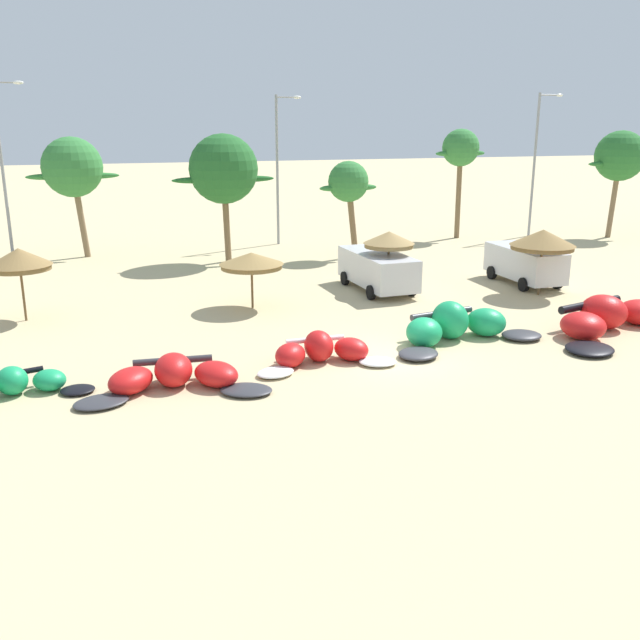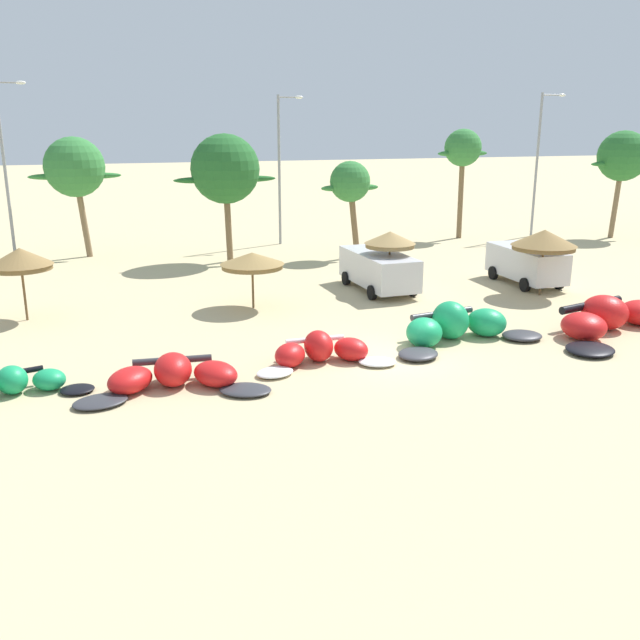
% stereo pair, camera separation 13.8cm
% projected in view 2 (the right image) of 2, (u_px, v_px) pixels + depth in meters
% --- Properties ---
extents(ground_plane, '(260.00, 260.00, 0.00)m').
position_uv_depth(ground_plane, '(394.00, 357.00, 24.19)').
color(ground_plane, '#C6B284').
extents(kite_far_left, '(4.45, 2.65, 0.87)m').
position_uv_depth(kite_far_left, '(14.00, 385.00, 20.67)').
color(kite_far_left, black).
rests_on(kite_far_left, ground).
extents(kite_left, '(6.07, 3.11, 1.01)m').
position_uv_depth(kite_left, '(173.00, 376.00, 21.27)').
color(kite_left, '#333338').
rests_on(kite_left, ground).
extents(kite_left_of_center, '(5.08, 2.38, 1.06)m').
position_uv_depth(kite_left_of_center, '(321.00, 352.00, 23.51)').
color(kite_left_of_center, white).
rests_on(kite_left_of_center, ground).
extents(kite_center, '(6.54, 3.48, 1.44)m').
position_uv_depth(kite_center, '(456.00, 327.00, 25.87)').
color(kite_center, '#333338').
rests_on(kite_center, ground).
extents(kite_right_of_center, '(8.07, 4.75, 1.35)m').
position_uv_depth(kite_right_of_center, '(614.00, 319.00, 27.07)').
color(kite_right_of_center, black).
rests_on(kite_right_of_center, ground).
extents(beach_umbrella_near_van, '(2.55, 2.55, 3.03)m').
position_uv_depth(beach_umbrella_near_van, '(20.00, 259.00, 28.09)').
color(beach_umbrella_near_van, brown).
rests_on(beach_umbrella_near_van, ground).
extents(beach_umbrella_middle, '(2.80, 2.80, 2.48)m').
position_uv_depth(beach_umbrella_middle, '(252.00, 260.00, 30.09)').
color(beach_umbrella_middle, brown).
rests_on(beach_umbrella_middle, ground).
extents(beach_umbrella_near_palms, '(2.45, 2.45, 2.95)m').
position_uv_depth(beach_umbrella_near_palms, '(390.00, 239.00, 32.88)').
color(beach_umbrella_near_palms, brown).
rests_on(beach_umbrella_near_palms, ground).
extents(beach_umbrella_outermost, '(3.03, 3.03, 3.12)m').
position_uv_depth(beach_umbrella_outermost, '(544.00, 240.00, 32.24)').
color(beach_umbrella_outermost, brown).
rests_on(beach_umbrella_outermost, ground).
extents(parked_van, '(2.24, 4.80, 1.84)m').
position_uv_depth(parked_van, '(525.00, 262.00, 35.08)').
color(parked_van, silver).
rests_on(parked_van, ground).
extents(parked_car_second, '(2.39, 5.30, 1.84)m').
position_uv_depth(parked_car_second, '(378.00, 268.00, 33.75)').
color(parked_car_second, silver).
rests_on(parked_car_second, ground).
extents(palm_left, '(5.29, 3.53, 7.15)m').
position_uv_depth(palm_left, '(75.00, 168.00, 41.01)').
color(palm_left, '#7F6647').
rests_on(palm_left, ground).
extents(palm_left_of_gap, '(5.92, 3.95, 7.34)m').
position_uv_depth(palm_left_of_gap, '(225.00, 170.00, 39.56)').
color(palm_left_of_gap, brown).
rests_on(palm_left_of_gap, ground).
extents(palm_center_left, '(3.61, 2.41, 5.76)m').
position_uv_depth(palm_center_left, '(350.00, 183.00, 41.03)').
color(palm_center_left, brown).
rests_on(palm_center_left, ground).
extents(palm_center_right, '(3.82, 2.54, 7.53)m').
position_uv_depth(palm_center_right, '(463.00, 150.00, 47.81)').
color(palm_center_right, brown).
rests_on(palm_center_right, ground).
extents(palm_right_of_gap, '(5.21, 3.47, 7.43)m').
position_uv_depth(palm_right_of_gap, '(623.00, 157.00, 48.25)').
color(palm_right_of_gap, '#7F6647').
rests_on(palm_right_of_gap, ground).
extents(lamppost_west, '(1.70, 0.24, 10.19)m').
position_uv_depth(lamppost_west, '(7.00, 164.00, 39.17)').
color(lamppost_west, gray).
rests_on(lamppost_west, ground).
extents(lamppost_west_center, '(1.77, 0.24, 9.65)m').
position_uv_depth(lamppost_west_center, '(281.00, 163.00, 45.63)').
color(lamppost_west_center, gray).
rests_on(lamppost_west_center, ground).
extents(lamppost_east_center, '(1.98, 0.24, 9.91)m').
position_uv_depth(lamppost_east_center, '(539.00, 158.00, 48.81)').
color(lamppost_east_center, gray).
rests_on(lamppost_east_center, ground).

